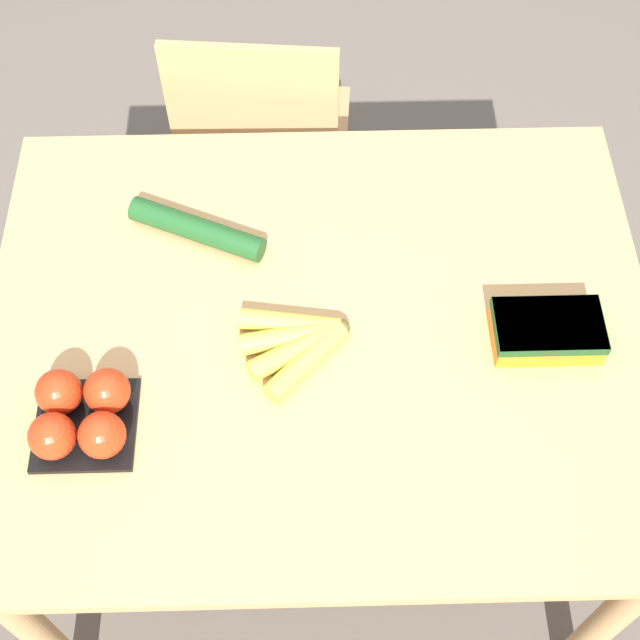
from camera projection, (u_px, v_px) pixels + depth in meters
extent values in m
plane|color=#665B51|center=(320.00, 487.00, 2.31)|extent=(12.00, 12.00, 0.00)
cube|color=tan|center=(320.00, 333.00, 1.66)|extent=(1.25, 1.00, 0.03)
cylinder|color=tan|center=(39.00, 633.00, 1.75)|extent=(0.06, 0.06, 0.75)
cylinder|color=tan|center=(610.00, 619.00, 1.76)|extent=(0.06, 0.06, 0.75)
cylinder|color=tan|center=(90.00, 269.00, 2.22)|extent=(0.06, 0.06, 0.75)
cylinder|color=tan|center=(540.00, 260.00, 2.23)|extent=(0.06, 0.06, 0.75)
cube|color=tan|center=(267.00, 140.00, 2.35)|extent=(0.45, 0.44, 0.03)
cube|color=tan|center=(254.00, 126.00, 2.04)|extent=(0.39, 0.05, 0.46)
cylinder|color=tan|center=(337.00, 157.00, 2.63)|extent=(0.04, 0.04, 0.44)
cylinder|color=tan|center=(216.00, 151.00, 2.64)|extent=(0.04, 0.04, 0.44)
cylinder|color=tan|center=(331.00, 249.00, 2.45)|extent=(0.04, 0.04, 0.44)
cylinder|color=tan|center=(201.00, 242.00, 2.46)|extent=(0.04, 0.04, 0.44)
sphere|color=brown|center=(340.00, 328.00, 1.63)|extent=(0.04, 0.04, 0.04)
cylinder|color=#DBCC47|center=(290.00, 323.00, 1.63)|extent=(0.19, 0.07, 0.04)
cylinder|color=#DBCC47|center=(290.00, 337.00, 1.62)|extent=(0.19, 0.07, 0.04)
cylinder|color=#DBCC47|center=(296.00, 350.00, 1.60)|extent=(0.18, 0.12, 0.04)
cylinder|color=#DBCC47|center=(306.00, 361.00, 1.59)|extent=(0.16, 0.16, 0.04)
cube|color=black|center=(86.00, 425.00, 1.54)|extent=(0.17, 0.17, 0.01)
sphere|color=red|center=(52.00, 436.00, 1.48)|extent=(0.08, 0.08, 0.08)
sphere|color=red|center=(102.00, 435.00, 1.48)|extent=(0.08, 0.08, 0.08)
sphere|color=red|center=(59.00, 392.00, 1.52)|extent=(0.08, 0.08, 0.08)
sphere|color=red|center=(107.00, 391.00, 1.52)|extent=(0.08, 0.08, 0.08)
cube|color=orange|center=(547.00, 331.00, 1.61)|extent=(0.19, 0.12, 0.06)
cube|color=#19471E|center=(549.00, 325.00, 1.60)|extent=(0.20, 0.12, 0.02)
cylinder|color=#1E5123|center=(197.00, 229.00, 1.74)|extent=(0.28, 0.16, 0.05)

